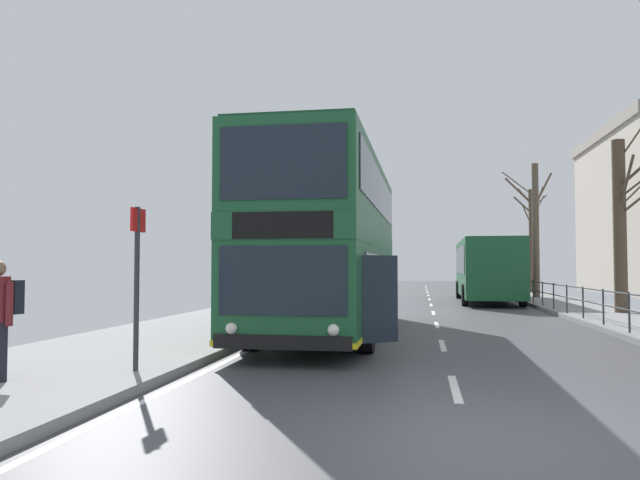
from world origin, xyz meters
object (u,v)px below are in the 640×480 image
Objects in this scene: bare_tree_far_00 at (531,237)px; bare_tree_far_02 at (536,227)px; bus_stop_sign_near at (137,269)px; double_decker_bus_main at (331,244)px; bare_tree_far_01 at (621,223)px; background_bus_far_lane at (486,268)px.

bare_tree_far_00 is 6.25m from bare_tree_far_02.
bus_stop_sign_near is 26.63m from bare_tree_far_02.
double_decker_bus_main is 25.69m from bare_tree_far_00.
bare_tree_far_02 reaches higher than bare_tree_far_01.
bare_tree_far_01 is 0.91× the size of bare_tree_far_02.
bus_stop_sign_near is 32.68m from bare_tree_far_00.
bare_tree_far_00 reaches higher than background_bus_far_lane.
background_bus_far_lane is 9.32m from bare_tree_far_01.
bare_tree_far_00 is 1.03× the size of bare_tree_far_02.
bare_tree_far_02 reaches higher than background_bus_far_lane.
double_decker_bus_main is at bearing -109.24° from background_bus_far_lane.
bus_stop_sign_near is 0.35× the size of bare_tree_far_00.
bare_tree_far_01 is at bearing 38.23° from double_decker_bus_main.
background_bus_far_lane is 1.51× the size of bare_tree_far_02.
double_decker_bus_main is 1.04× the size of background_bus_far_lane.
background_bus_far_lane is 4.14m from bare_tree_far_02.
bare_tree_far_00 reaches higher than bare_tree_far_02.
bare_tree_far_02 is (-0.92, 10.66, 0.55)m from bare_tree_far_01.
bare_tree_far_02 is at bearing -97.62° from bare_tree_far_00.
double_decker_bus_main is 11.63m from bare_tree_far_01.
bus_stop_sign_near is 0.39× the size of bare_tree_far_01.
double_decker_bus_main is 1.58× the size of bare_tree_far_02.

